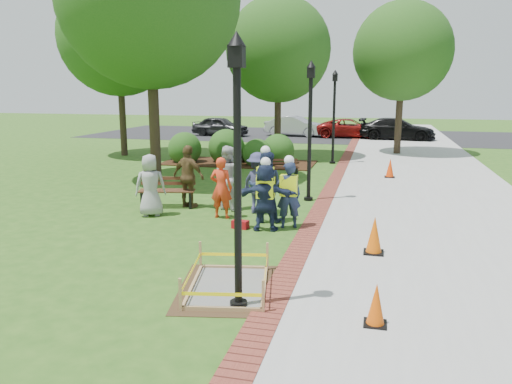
% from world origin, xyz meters
% --- Properties ---
extents(ground, '(100.00, 100.00, 0.00)m').
position_xyz_m(ground, '(0.00, 0.00, 0.00)').
color(ground, '#285116').
rests_on(ground, ground).
extents(sidewalk, '(6.00, 60.00, 0.02)m').
position_xyz_m(sidewalk, '(5.00, 10.00, 0.01)').
color(sidewalk, '#9E9E99').
rests_on(sidewalk, ground).
extents(brick_edging, '(0.50, 60.00, 0.03)m').
position_xyz_m(brick_edging, '(1.75, 10.00, 0.01)').
color(brick_edging, maroon).
rests_on(brick_edging, ground).
extents(mulch_bed, '(7.00, 3.00, 0.05)m').
position_xyz_m(mulch_bed, '(-3.00, 12.00, 0.02)').
color(mulch_bed, '#381E0F').
rests_on(mulch_bed, ground).
extents(parking_lot, '(36.00, 12.00, 0.01)m').
position_xyz_m(parking_lot, '(0.00, 27.00, 0.00)').
color(parking_lot, black).
rests_on(parking_lot, ground).
extents(wet_concrete_pad, '(2.10, 2.58, 0.55)m').
position_xyz_m(wet_concrete_pad, '(0.87, -2.32, 0.23)').
color(wet_concrete_pad, '#47331E').
rests_on(wet_concrete_pad, ground).
extents(bench_near, '(1.70, 0.90, 0.87)m').
position_xyz_m(bench_near, '(-2.67, 3.11, 0.28)').
color(bench_near, brown).
rests_on(bench_near, ground).
extents(bench_far, '(1.40, 0.87, 0.72)m').
position_xyz_m(bench_far, '(-0.33, 8.74, 0.23)').
color(bench_far, brown).
rests_on(bench_far, ground).
extents(cone_front, '(0.34, 0.34, 0.67)m').
position_xyz_m(cone_front, '(3.39, -3.13, 0.32)').
color(cone_front, black).
rests_on(cone_front, ground).
extents(cone_back, '(0.42, 0.42, 0.82)m').
position_xyz_m(cone_back, '(3.31, 0.20, 0.40)').
color(cone_back, black).
rests_on(cone_back, ground).
extents(cone_far, '(0.39, 0.39, 0.76)m').
position_xyz_m(cone_far, '(3.78, 9.74, 0.37)').
color(cone_far, black).
rests_on(cone_far, ground).
extents(toolbox, '(0.44, 0.29, 0.20)m').
position_xyz_m(toolbox, '(0.04, 1.42, 0.10)').
color(toolbox, maroon).
rests_on(toolbox, ground).
extents(lamp_near, '(0.28, 0.28, 4.26)m').
position_xyz_m(lamp_near, '(1.25, -3.00, 2.48)').
color(lamp_near, black).
rests_on(lamp_near, ground).
extents(lamp_mid, '(0.28, 0.28, 4.26)m').
position_xyz_m(lamp_mid, '(1.25, 5.00, 2.48)').
color(lamp_mid, black).
rests_on(lamp_mid, ground).
extents(lamp_far, '(0.28, 0.28, 4.26)m').
position_xyz_m(lamp_far, '(1.25, 13.00, 2.48)').
color(lamp_far, black).
rests_on(lamp_far, ground).
extents(tree_back, '(5.12, 5.12, 7.84)m').
position_xyz_m(tree_back, '(-1.68, 14.52, 5.27)').
color(tree_back, '#3D2D1E').
rests_on(tree_back, ground).
extents(tree_right, '(5.07, 5.07, 7.84)m').
position_xyz_m(tree_right, '(4.26, 17.42, 5.29)').
color(tree_right, '#3D2D1E').
rests_on(tree_right, ground).
extents(tree_far, '(5.92, 5.92, 8.94)m').
position_xyz_m(tree_far, '(-9.58, 13.31, 5.97)').
color(tree_far, '#3D2D1E').
rests_on(tree_far, ground).
extents(shrub_a, '(1.56, 1.56, 1.56)m').
position_xyz_m(shrub_a, '(-5.50, 11.57, 0.00)').
color(shrub_a, '#1E4F16').
rests_on(shrub_a, ground).
extents(shrub_b, '(1.70, 1.70, 1.70)m').
position_xyz_m(shrub_b, '(-3.63, 12.13, 0.00)').
color(shrub_b, '#1E4F16').
rests_on(shrub_b, ground).
extents(shrub_c, '(1.32, 1.32, 1.32)m').
position_xyz_m(shrub_c, '(-1.98, 11.46, 0.00)').
color(shrub_c, '#1E4F16').
rests_on(shrub_c, ground).
extents(shrub_d, '(1.51, 1.51, 1.51)m').
position_xyz_m(shrub_d, '(-1.19, 12.23, 0.00)').
color(shrub_d, '#1E4F16').
rests_on(shrub_d, ground).
extents(shrub_e, '(1.02, 1.02, 1.02)m').
position_xyz_m(shrub_e, '(-2.64, 12.65, 0.00)').
color(shrub_e, '#1E4F16').
rests_on(shrub_e, ground).
extents(casual_person_a, '(0.64, 0.55, 1.71)m').
position_xyz_m(casual_person_a, '(-2.68, 2.06, 0.85)').
color(casual_person_a, gray).
rests_on(casual_person_a, ground).
extents(casual_person_b, '(0.53, 0.35, 1.65)m').
position_xyz_m(casual_person_b, '(-0.73, 2.31, 0.83)').
color(casual_person_b, red).
rests_on(casual_person_b, ground).
extents(casual_person_c, '(0.69, 0.57, 1.84)m').
position_xyz_m(casual_person_c, '(-0.86, 3.31, 0.92)').
color(casual_person_c, silver).
rests_on(casual_person_c, ground).
extents(casual_person_d, '(0.67, 0.54, 1.83)m').
position_xyz_m(casual_person_d, '(-2.02, 3.22, 0.92)').
color(casual_person_d, brown).
rests_on(casual_person_d, ground).
extents(casual_person_e, '(0.66, 0.60, 1.72)m').
position_xyz_m(casual_person_e, '(0.12, 2.99, 0.86)').
color(casual_person_e, '#323357').
rests_on(casual_person_e, ground).
extents(hivis_worker_a, '(0.58, 0.42, 1.83)m').
position_xyz_m(hivis_worker_a, '(0.69, 1.41, 0.91)').
color(hivis_worker_a, '#192D42').
rests_on(hivis_worker_a, ground).
extents(hivis_worker_b, '(0.62, 0.50, 1.84)m').
position_xyz_m(hivis_worker_b, '(1.19, 1.79, 0.91)').
color(hivis_worker_b, '#16273A').
rests_on(hivis_worker_b, ground).
extents(hivis_worker_c, '(0.65, 0.47, 2.00)m').
position_xyz_m(hivis_worker_c, '(0.50, 2.22, 0.99)').
color(hivis_worker_c, '#1D304C').
rests_on(hivis_worker_c, ground).
extents(parked_car_a, '(2.51, 4.87, 1.53)m').
position_xyz_m(parked_car_a, '(-8.02, 24.78, 0.00)').
color(parked_car_a, '#252527').
rests_on(parked_car_a, ground).
extents(parked_car_b, '(2.94, 5.14, 1.58)m').
position_xyz_m(parked_car_b, '(-2.65, 25.86, 0.00)').
color(parked_car_b, '#ADACB2').
rests_on(parked_car_b, ground).
extents(parked_car_c, '(2.10, 4.47, 1.43)m').
position_xyz_m(parked_car_c, '(1.29, 25.69, 0.00)').
color(parked_car_c, maroon).
rests_on(parked_car_c, ground).
extents(parked_car_d, '(2.49, 5.00, 1.58)m').
position_xyz_m(parked_car_d, '(4.46, 25.02, 0.00)').
color(parked_car_d, black).
rests_on(parked_car_d, ground).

